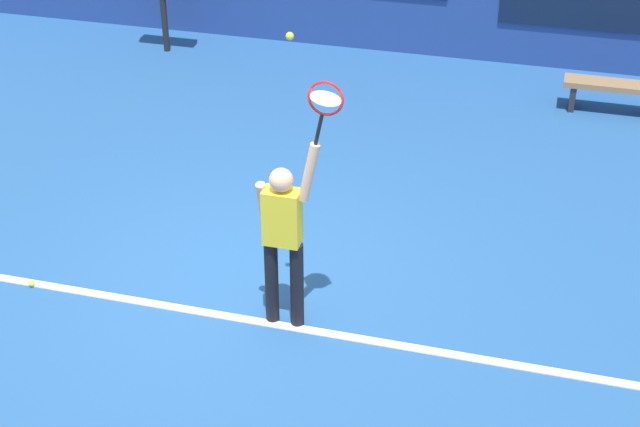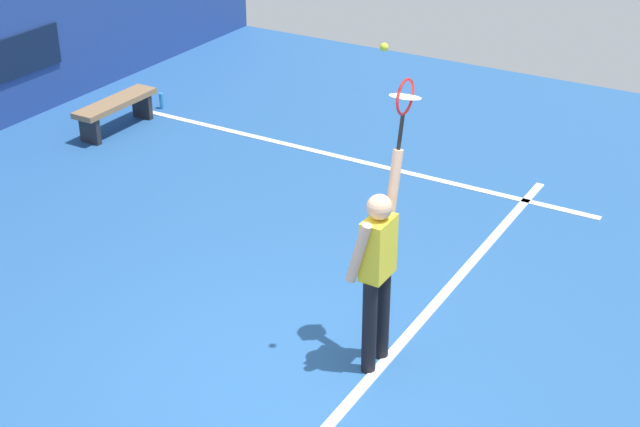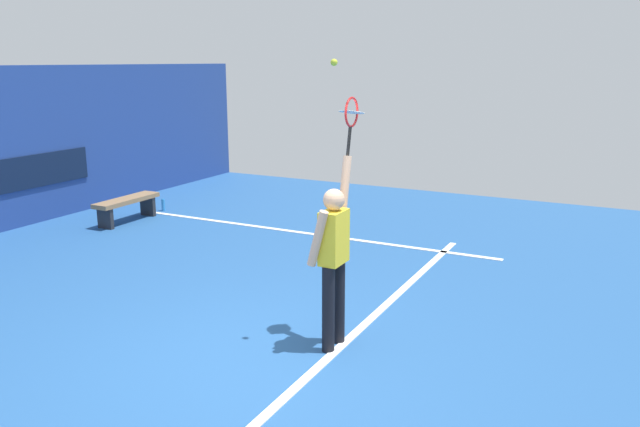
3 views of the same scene
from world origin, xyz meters
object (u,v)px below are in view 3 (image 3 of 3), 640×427
(tennis_ball, at_px, (334,62))
(tennis_player, at_px, (333,254))
(tennis_racket, at_px, (351,116))
(court_bench, at_px, (127,204))
(water_bottle, at_px, (163,205))

(tennis_ball, bearing_deg, tennis_player, -151.81)
(tennis_player, distance_m, tennis_racket, 1.43)
(tennis_player, xyz_separation_m, court_bench, (3.05, 5.72, -0.67))
(tennis_player, xyz_separation_m, tennis_racket, (0.39, -0.00, 1.37))
(tennis_player, distance_m, tennis_ball, 1.90)
(tennis_player, height_order, court_bench, tennis_player)
(tennis_racket, bearing_deg, tennis_player, 179.38)
(water_bottle, bearing_deg, tennis_player, -125.23)
(tennis_ball, xyz_separation_m, water_bottle, (3.96, 5.68, -2.79))
(tennis_player, relative_size, water_bottle, 8.28)
(court_bench, distance_m, water_bottle, 1.01)
(tennis_racket, height_order, court_bench, tennis_racket)
(tennis_racket, relative_size, tennis_ball, 9.19)
(tennis_player, bearing_deg, tennis_ball, 28.19)
(tennis_ball, bearing_deg, court_bench, 62.41)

